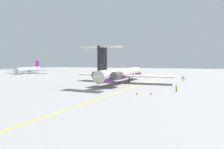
# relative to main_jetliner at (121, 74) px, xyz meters

# --- Properties ---
(ground) EXTENTS (309.27, 309.27, 0.00)m
(ground) POSITION_rel_main_jetliner_xyz_m (5.04, -8.57, -3.28)
(ground) COLOR gray
(main_jetliner) EXTENTS (41.37, 36.58, 12.05)m
(main_jetliner) POSITION_rel_main_jetliner_xyz_m (0.00, 0.00, 0.00)
(main_jetliner) COLOR silver
(main_jetliner) RESTS_ON ground
(airliner_mid_left) EXTENTS (27.93, 27.83, 8.39)m
(airliner_mid_left) POSITION_rel_main_jetliner_xyz_m (32.36, 72.34, -0.81)
(airliner_mid_left) COLOR silver
(airliner_mid_left) RESTS_ON ground
(ground_crew_near_nose) EXTENTS (0.42, 0.27, 1.66)m
(ground_crew_near_nose) POSITION_rel_main_jetliner_xyz_m (17.95, -22.33, -2.23)
(ground_crew_near_nose) COLOR black
(ground_crew_near_nose) RESTS_ON ground
(ground_crew_near_tail) EXTENTS (0.29, 0.42, 1.81)m
(ground_crew_near_tail) POSITION_rel_main_jetliner_xyz_m (-14.77, -18.82, -2.14)
(ground_crew_near_tail) COLOR black
(ground_crew_near_tail) RESTS_ON ground
(ground_crew_portside) EXTENTS (0.42, 0.29, 1.83)m
(ground_crew_portside) POSITION_rel_main_jetliner_xyz_m (13.18, -21.44, -2.12)
(ground_crew_portside) COLOR black
(ground_crew_portside) RESTS_ON ground
(ground_crew_starboard) EXTENTS (0.43, 0.28, 1.73)m
(ground_crew_starboard) POSITION_rel_main_jetliner_xyz_m (20.34, -21.29, -2.19)
(ground_crew_starboard) COLOR black
(ground_crew_starboard) RESTS_ON ground
(safety_cone_nose) EXTENTS (0.40, 0.40, 0.55)m
(safety_cone_nose) POSITION_rel_main_jetliner_xyz_m (-22.31, -10.15, -3.01)
(safety_cone_nose) COLOR #EA590F
(safety_cone_nose) RESTS_ON ground
(safety_cone_wingtip) EXTENTS (0.40, 0.40, 0.55)m
(safety_cone_wingtip) POSITION_rel_main_jetliner_xyz_m (-21.22, -13.27, -3.01)
(safety_cone_wingtip) COLOR #EA590F
(safety_cone_wingtip) RESTS_ON ground
(taxiway_centreline) EXTENTS (105.78, 15.82, 0.01)m
(taxiway_centreline) POSITION_rel_main_jetliner_xyz_m (1.16, -8.20, -3.28)
(taxiway_centreline) COLOR gold
(taxiway_centreline) RESTS_ON ground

